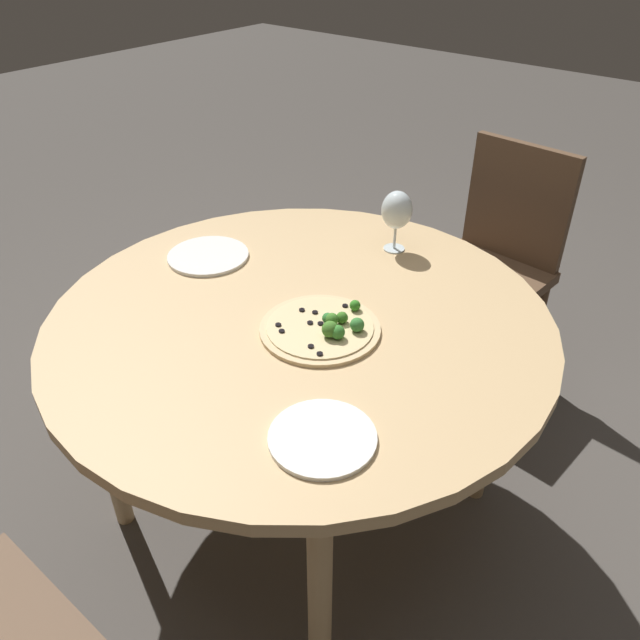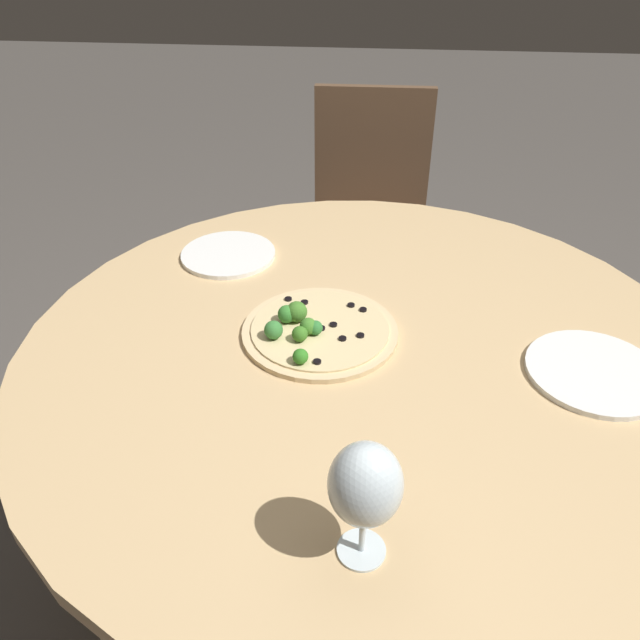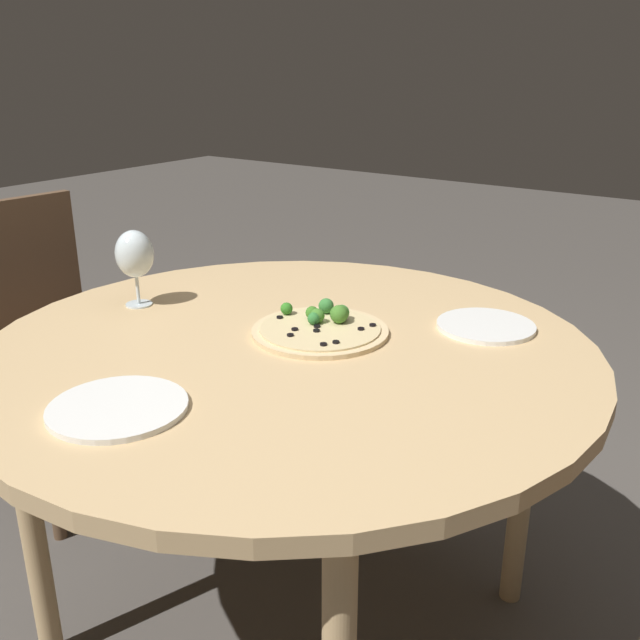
{
  "view_description": "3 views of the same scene",
  "coord_description": "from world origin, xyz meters",
  "px_view_note": "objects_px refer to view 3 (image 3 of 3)",
  "views": [
    {
      "loc": [
        -0.93,
        -0.84,
        1.56
      ],
      "look_at": [
        -0.02,
        -0.08,
        0.74
      ],
      "focal_mm": 35.0,
      "sensor_mm": 36.0,
      "label": 1
    },
    {
      "loc": [
        0.89,
        0.01,
        1.38
      ],
      "look_at": [
        -0.02,
        -0.08,
        0.74
      ],
      "focal_mm": 35.0,
      "sensor_mm": 36.0,
      "label": 2
    },
    {
      "loc": [
        -0.81,
        1.04,
        1.25
      ],
      "look_at": [
        -0.02,
        -0.08,
        0.74
      ],
      "focal_mm": 40.0,
      "sensor_mm": 36.0,
      "label": 3
    }
  ],
  "objects_px": {
    "wine_glass": "(134,255)",
    "plate_far": "(486,326)",
    "plate_near": "(118,408)",
    "chair_2": "(48,338)",
    "pizza": "(321,327)"
  },
  "relations": [
    {
      "from": "wine_glass",
      "to": "plate_far",
      "type": "height_order",
      "value": "wine_glass"
    },
    {
      "from": "plate_near",
      "to": "plate_far",
      "type": "xyz_separation_m",
      "value": [
        -0.34,
        -0.7,
        0.0
      ]
    },
    {
      "from": "plate_near",
      "to": "chair_2",
      "type": "bearing_deg",
      "value": -27.15
    },
    {
      "from": "wine_glass",
      "to": "plate_near",
      "type": "relative_size",
      "value": 0.78
    },
    {
      "from": "pizza",
      "to": "plate_far",
      "type": "height_order",
      "value": "pizza"
    },
    {
      "from": "chair_2",
      "to": "wine_glass",
      "type": "distance_m",
      "value": 0.63
    },
    {
      "from": "pizza",
      "to": "plate_near",
      "type": "height_order",
      "value": "pizza"
    },
    {
      "from": "wine_glass",
      "to": "plate_far",
      "type": "distance_m",
      "value": 0.79
    },
    {
      "from": "chair_2",
      "to": "plate_far",
      "type": "bearing_deg",
      "value": -74.71
    },
    {
      "from": "wine_glass",
      "to": "plate_near",
      "type": "height_order",
      "value": "wine_glass"
    },
    {
      "from": "pizza",
      "to": "plate_far",
      "type": "bearing_deg",
      "value": -140.68
    },
    {
      "from": "chair_2",
      "to": "pizza",
      "type": "relative_size",
      "value": 3.07
    },
    {
      "from": "chair_2",
      "to": "pizza",
      "type": "distance_m",
      "value": 0.99
    },
    {
      "from": "chair_2",
      "to": "plate_far",
      "type": "distance_m",
      "value": 1.28
    },
    {
      "from": "wine_glass",
      "to": "plate_far",
      "type": "bearing_deg",
      "value": -155.62
    }
  ]
}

